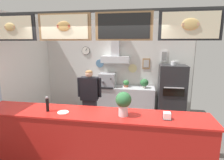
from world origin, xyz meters
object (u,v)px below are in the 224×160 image
(potted_basil, at_px, (126,83))
(napkin_holder, at_px, (167,116))
(pizza_oven, at_px, (171,94))
(basil_vase, at_px, (123,103))
(condiment_plate, at_px, (63,112))
(potted_rosemary, at_px, (144,83))
(espresso_machine, at_px, (108,80))
(pepper_grinder, at_px, (47,104))
(shop_worker, at_px, (90,100))

(potted_basil, bearing_deg, napkin_holder, -70.88)
(pizza_oven, height_order, basil_vase, pizza_oven)
(napkin_holder, relative_size, basil_vase, 0.34)
(condiment_plate, height_order, basil_vase, basil_vase)
(potted_rosemary, bearing_deg, condiment_plate, -118.51)
(espresso_machine, height_order, pepper_grinder, espresso_machine)
(potted_basil, xyz_separation_m, condiment_plate, (-0.85, -2.59, 0.02))
(potted_rosemary, bearing_deg, espresso_machine, -179.97)
(shop_worker, relative_size, potted_rosemary, 5.84)
(potted_basil, relative_size, napkin_holder, 1.50)
(napkin_holder, relative_size, condiment_plate, 0.71)
(pizza_oven, relative_size, espresso_machine, 3.33)
(potted_rosemary, bearing_deg, pepper_grinder, -123.47)
(pizza_oven, height_order, potted_basil, pizza_oven)
(pizza_oven, bearing_deg, shop_worker, -152.92)
(espresso_machine, xyz_separation_m, basil_vase, (0.76, -2.51, 0.15))
(shop_worker, xyz_separation_m, basil_vase, (0.96, -1.27, 0.41))
(pizza_oven, relative_size, shop_worker, 1.08)
(espresso_machine, distance_m, napkin_holder, 2.92)
(pizza_oven, distance_m, pepper_grinder, 3.41)
(pizza_oven, relative_size, potted_rosemary, 6.33)
(potted_basil, xyz_separation_m, basil_vase, (0.19, -2.55, 0.24))
(pizza_oven, bearing_deg, basil_vase, -115.36)
(pizza_oven, xyz_separation_m, potted_rosemary, (-0.76, 0.19, 0.24))
(potted_rosemary, relative_size, pepper_grinder, 0.99)
(espresso_machine, relative_size, pepper_grinder, 1.87)
(pizza_oven, height_order, potted_rosemary, pizza_oven)
(potted_rosemary, xyz_separation_m, pepper_grinder, (-1.68, -2.54, 0.11))
(pepper_grinder, distance_m, napkin_holder, 2.04)
(potted_rosemary, distance_m, basil_vase, 2.55)
(potted_basil, bearing_deg, pizza_oven, -9.89)
(espresso_machine, distance_m, potted_rosemary, 1.10)
(pepper_grinder, relative_size, basil_vase, 0.68)
(espresso_machine, bearing_deg, potted_basil, 3.91)
(espresso_machine, bearing_deg, condiment_plate, -96.41)
(potted_basil, height_order, basil_vase, basil_vase)
(condiment_plate, bearing_deg, basil_vase, 2.05)
(napkin_holder, bearing_deg, condiment_plate, -179.47)
(pizza_oven, distance_m, potted_rosemary, 0.82)
(basil_vase, bearing_deg, pizza_oven, 64.64)
(potted_basil, relative_size, pepper_grinder, 0.76)
(napkin_holder, bearing_deg, pizza_oven, 80.22)
(pizza_oven, bearing_deg, napkin_holder, -99.78)
(shop_worker, height_order, condiment_plate, shop_worker)
(shop_worker, relative_size, basil_vase, 3.90)
(pizza_oven, xyz_separation_m, espresso_machine, (-1.86, 0.19, 0.29))
(espresso_machine, relative_size, potted_basil, 2.47)
(condiment_plate, distance_m, basil_vase, 1.07)
(potted_rosemary, bearing_deg, potted_basil, 175.98)
(shop_worker, bearing_deg, condiment_plate, 82.19)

